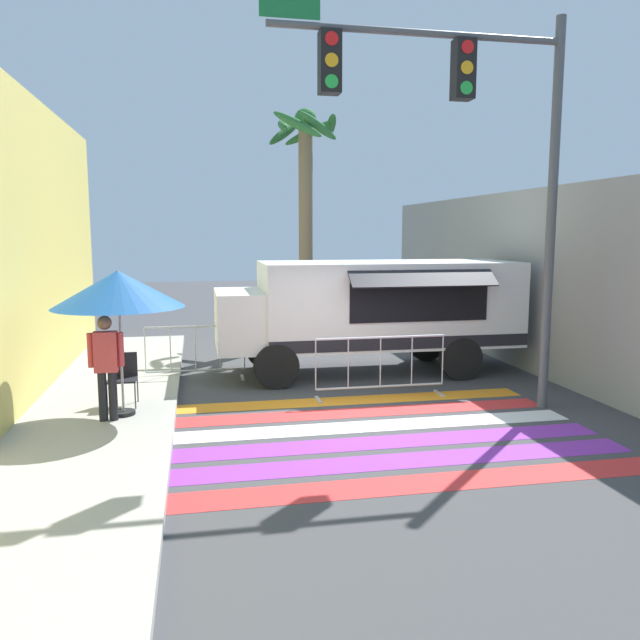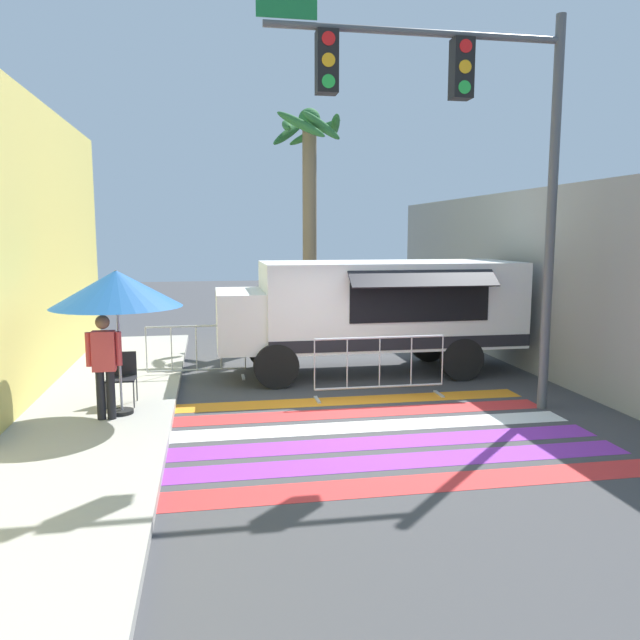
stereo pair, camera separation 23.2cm
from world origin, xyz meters
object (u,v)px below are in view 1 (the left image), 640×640
(vendor_person, at_px, (106,362))
(barricade_side, at_px, (196,353))
(folding_chair, at_px, (123,374))
(food_truck, at_px, (366,307))
(traffic_signal_pole, at_px, (467,128))
(palm_tree, at_px, (305,187))
(barricade_front, at_px, (380,367))
(patio_umbrella, at_px, (118,289))

(vendor_person, bearing_deg, barricade_side, 78.19)
(folding_chair, bearing_deg, food_truck, 32.51)
(barricade_side, bearing_deg, food_truck, -0.32)
(vendor_person, bearing_deg, traffic_signal_pole, 9.91)
(palm_tree, bearing_deg, vendor_person, -120.35)
(folding_chair, bearing_deg, barricade_front, 9.88)
(barricade_side, relative_size, palm_tree, 0.32)
(traffic_signal_pole, height_order, barricade_front, traffic_signal_pole)
(patio_umbrella, height_order, vendor_person, patio_umbrella)
(traffic_signal_pole, bearing_deg, food_truck, 103.24)
(barricade_front, height_order, palm_tree, palm_tree)
(vendor_person, height_order, barricade_front, vendor_person)
(patio_umbrella, relative_size, barricade_side, 1.14)
(food_truck, height_order, patio_umbrella, patio_umbrella)
(patio_umbrella, bearing_deg, palm_tree, 59.86)
(folding_chair, xyz_separation_m, barricade_side, (1.19, 2.10, -0.09))
(traffic_signal_pole, bearing_deg, barricade_front, 130.96)
(vendor_person, bearing_deg, palm_tree, 71.51)
(folding_chair, xyz_separation_m, barricade_front, (4.49, 0.08, -0.08))
(patio_umbrella, height_order, barricade_front, patio_umbrella)
(traffic_signal_pole, height_order, barricade_side, traffic_signal_pole)
(patio_umbrella, height_order, palm_tree, palm_tree)
(food_truck, xyz_separation_m, vendor_person, (-4.87, -2.97, -0.38))
(folding_chair, height_order, palm_tree, palm_tree)
(vendor_person, relative_size, palm_tree, 0.26)
(food_truck, distance_m, traffic_signal_pole, 4.56)
(patio_umbrella, relative_size, folding_chair, 2.64)
(food_truck, relative_size, patio_umbrella, 2.77)
(traffic_signal_pole, relative_size, barricade_side, 3.20)
(palm_tree, bearing_deg, traffic_signal_pole, -80.66)
(vendor_person, bearing_deg, food_truck, 43.25)
(food_truck, distance_m, barricade_front, 2.19)
(barricade_side, bearing_deg, palm_tree, 55.61)
(patio_umbrella, distance_m, folding_chair, 1.59)
(traffic_signal_pole, bearing_deg, patio_umbrella, 175.20)
(food_truck, bearing_deg, patio_umbrella, -149.95)
(vendor_person, xyz_separation_m, palm_tree, (4.36, 7.45, 3.19))
(folding_chair, relative_size, vendor_person, 0.53)
(traffic_signal_pole, distance_m, patio_umbrella, 5.99)
(barricade_front, bearing_deg, folding_chair, -178.96)
(folding_chair, distance_m, vendor_person, 0.98)
(vendor_person, xyz_separation_m, barricade_side, (1.31, 2.99, -0.49))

